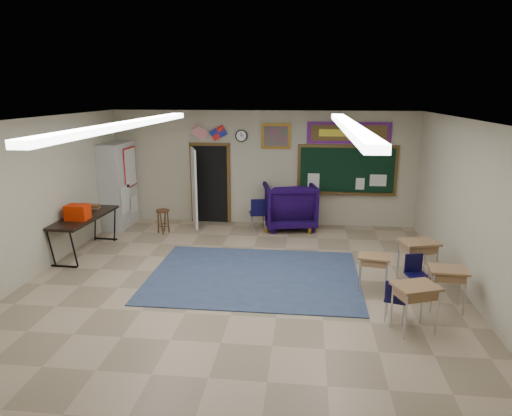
# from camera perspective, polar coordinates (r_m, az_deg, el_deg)

# --- Properties ---
(floor) EXTENTS (9.00, 9.00, 0.00)m
(floor) POSITION_cam_1_polar(r_m,az_deg,el_deg) (8.22, -2.29, -10.61)
(floor) COLOR gray
(floor) RESTS_ON ground
(back_wall) EXTENTS (8.00, 0.04, 3.00)m
(back_wall) POSITION_cam_1_polar(r_m,az_deg,el_deg) (12.08, 0.80, 4.99)
(back_wall) COLOR #A89F88
(back_wall) RESTS_ON floor
(front_wall) EXTENTS (8.00, 0.04, 3.00)m
(front_wall) POSITION_cam_1_polar(r_m,az_deg,el_deg) (3.66, -13.57, -18.69)
(front_wall) COLOR #A89F88
(front_wall) RESTS_ON floor
(left_wall) EXTENTS (0.04, 9.00, 3.00)m
(left_wall) POSITION_cam_1_polar(r_m,az_deg,el_deg) (9.19, -27.88, 0.29)
(left_wall) COLOR #A89F88
(left_wall) RESTS_ON floor
(right_wall) EXTENTS (0.04, 9.00, 3.00)m
(right_wall) POSITION_cam_1_polar(r_m,az_deg,el_deg) (8.15, 26.65, -1.19)
(right_wall) COLOR #A89F88
(right_wall) RESTS_ON floor
(ceiling) EXTENTS (8.00, 9.00, 0.04)m
(ceiling) POSITION_cam_1_polar(r_m,az_deg,el_deg) (7.47, -2.52, 10.74)
(ceiling) COLOR beige
(ceiling) RESTS_ON back_wall
(area_rug) EXTENTS (4.00, 3.00, 0.02)m
(area_rug) POSITION_cam_1_polar(r_m,az_deg,el_deg) (8.92, -0.24, -8.46)
(area_rug) COLOR #354265
(area_rug) RESTS_ON floor
(fluorescent_strips) EXTENTS (3.86, 6.00, 0.10)m
(fluorescent_strips) POSITION_cam_1_polar(r_m,az_deg,el_deg) (7.47, -2.51, 10.28)
(fluorescent_strips) COLOR white
(fluorescent_strips) RESTS_ON ceiling
(doorway) EXTENTS (1.10, 0.89, 2.16)m
(doorway) POSITION_cam_1_polar(r_m,az_deg,el_deg) (12.25, -6.29, 2.93)
(doorway) COLOR black
(doorway) RESTS_ON back_wall
(chalkboard) EXTENTS (2.55, 0.14, 1.30)m
(chalkboard) POSITION_cam_1_polar(r_m,az_deg,el_deg) (12.04, 11.29, 4.50)
(chalkboard) COLOR #513717
(chalkboard) RESTS_ON back_wall
(bulletin_board) EXTENTS (2.10, 0.05, 0.55)m
(bulletin_board) POSITION_cam_1_polar(r_m,az_deg,el_deg) (11.92, 11.53, 9.18)
(bulletin_board) COLOR #A30E1E
(bulletin_board) RESTS_ON back_wall
(framed_art_print) EXTENTS (0.75, 0.05, 0.65)m
(framed_art_print) POSITION_cam_1_polar(r_m,az_deg,el_deg) (11.91, 2.50, 8.96)
(framed_art_print) COLOR #8C631B
(framed_art_print) RESTS_ON back_wall
(wall_clock) EXTENTS (0.32, 0.05, 0.32)m
(wall_clock) POSITION_cam_1_polar(r_m,az_deg,el_deg) (12.00, -1.84, 9.01)
(wall_clock) COLOR black
(wall_clock) RESTS_ON back_wall
(wall_flags) EXTENTS (1.16, 0.06, 0.70)m
(wall_flags) POSITION_cam_1_polar(r_m,az_deg,el_deg) (12.12, -5.91, 9.61)
(wall_flags) COLOR red
(wall_flags) RESTS_ON back_wall
(storage_cabinet) EXTENTS (0.59, 1.25, 2.20)m
(storage_cabinet) POSITION_cam_1_polar(r_m,az_deg,el_deg) (12.45, -16.80, 2.76)
(storage_cabinet) COLOR #A5A6A1
(storage_cabinet) RESTS_ON floor
(wingback_armchair) EXTENTS (1.51, 1.54, 1.20)m
(wingback_armchair) POSITION_cam_1_polar(r_m,az_deg,el_deg) (11.88, 4.16, 0.34)
(wingback_armchair) COLOR black
(wingback_armchair) RESTS_ON floor
(student_chair_reading) EXTENTS (0.52, 0.52, 0.87)m
(student_chair_reading) POSITION_cam_1_polar(r_m,az_deg,el_deg) (11.62, 0.23, -0.77)
(student_chair_reading) COLOR black
(student_chair_reading) RESTS_ON floor
(student_chair_desk_a) EXTENTS (0.43, 0.43, 0.70)m
(student_chair_desk_a) POSITION_cam_1_polar(r_m,az_deg,el_deg) (7.51, 17.09, -10.89)
(student_chair_desk_a) COLOR black
(student_chair_desk_a) RESTS_ON floor
(student_chair_desk_b) EXTENTS (0.43, 0.43, 0.71)m
(student_chair_desk_b) POSITION_cam_1_polar(r_m,az_deg,el_deg) (8.49, 19.43, -8.04)
(student_chair_desk_b) COLOR black
(student_chair_desk_b) RESTS_ON floor
(student_desk_front_left) EXTENTS (0.61, 0.50, 0.66)m
(student_desk_front_left) POSITION_cam_1_polar(r_m,az_deg,el_deg) (8.47, 14.47, -7.62)
(student_desk_front_left) COLOR #946844
(student_desk_front_left) RESTS_ON floor
(student_desk_front_right) EXTENTS (0.78, 0.67, 0.80)m
(student_desk_front_right) POSITION_cam_1_polar(r_m,az_deg,el_deg) (9.05, 19.52, -6.03)
(student_desk_front_right) COLOR #946844
(student_desk_front_right) RESTS_ON floor
(student_desk_back_left) EXTENTS (0.74, 0.65, 0.74)m
(student_desk_back_left) POSITION_cam_1_polar(r_m,az_deg,el_deg) (7.24, 19.19, -11.45)
(student_desk_back_left) COLOR #946844
(student_desk_back_left) RESTS_ON floor
(student_desk_back_right) EXTENTS (0.63, 0.49, 0.71)m
(student_desk_back_right) POSITION_cam_1_polar(r_m,az_deg,el_deg) (8.12, 22.71, -9.04)
(student_desk_back_right) COLOR #946844
(student_desk_back_right) RESTS_ON floor
(folding_table) EXTENTS (0.77, 2.06, 1.16)m
(folding_table) POSITION_cam_1_polar(r_m,az_deg,el_deg) (10.71, -20.59, -2.91)
(folding_table) COLOR black
(folding_table) RESTS_ON floor
(wooden_stool) EXTENTS (0.34, 0.34, 0.60)m
(wooden_stool) POSITION_cam_1_polar(r_m,az_deg,el_deg) (11.69, -11.52, -1.61)
(wooden_stool) COLOR #4A2A16
(wooden_stool) RESTS_ON floor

